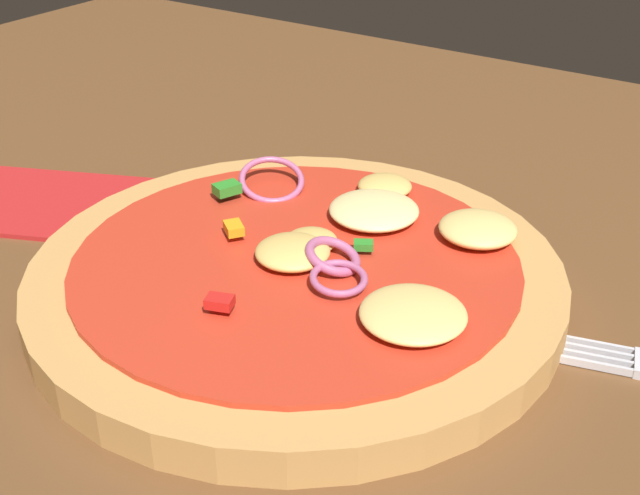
# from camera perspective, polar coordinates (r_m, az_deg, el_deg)

# --- Properties ---
(dining_table) EXTENTS (1.18, 0.96, 0.03)m
(dining_table) POSITION_cam_1_polar(r_m,az_deg,el_deg) (0.44, -3.72, -6.41)
(dining_table) COLOR brown
(dining_table) RESTS_ON ground
(pizza) EXTENTS (0.28, 0.28, 0.04)m
(pizza) POSITION_cam_1_polar(r_m,az_deg,el_deg) (0.44, -1.08, -1.93)
(pizza) COLOR tan
(pizza) RESTS_ON dining_table
(napkin) EXTENTS (0.15, 0.13, 0.00)m
(napkin) POSITION_cam_1_polar(r_m,az_deg,el_deg) (0.57, -18.10, 2.90)
(napkin) COLOR #B21E1E
(napkin) RESTS_ON dining_table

